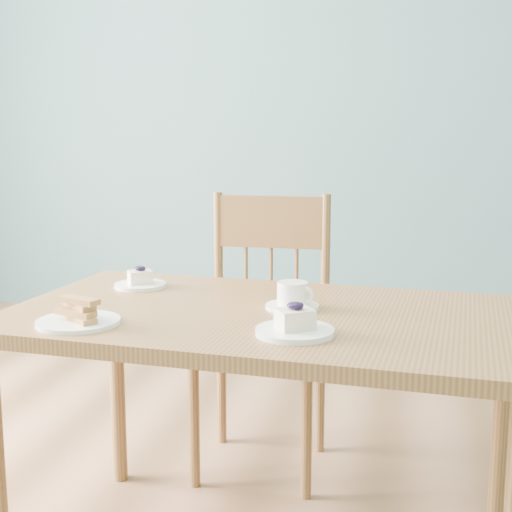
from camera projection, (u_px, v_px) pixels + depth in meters
room at (152, 49)px, 1.80m from camera, size 5.01×5.01×2.71m
dining_table at (266, 338)px, 1.81m from camera, size 1.35×0.84×0.70m
dining_chair at (263, 330)px, 2.42m from camera, size 0.43×0.41×0.93m
cheesecake_plate_near at (295, 326)px, 1.59m from camera, size 0.18×0.18×0.07m
cheesecake_plate_far at (140, 282)px, 2.07m from camera, size 0.15×0.15×0.06m
coffee_cup at (293, 297)px, 1.82m from camera, size 0.14×0.14×0.07m
biscotti_plate at (78, 316)px, 1.67m from camera, size 0.20×0.20×0.06m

